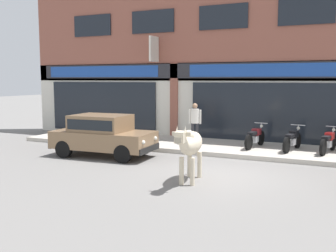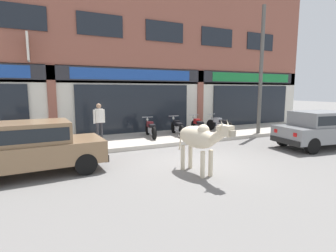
% 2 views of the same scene
% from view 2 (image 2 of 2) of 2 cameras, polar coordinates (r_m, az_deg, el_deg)
% --- Properties ---
extents(ground_plane, '(90.00, 90.00, 0.00)m').
position_cam_2_polar(ground_plane, '(8.67, 4.82, -7.60)').
color(ground_plane, slate).
extents(sidewalk, '(19.00, 3.21, 0.16)m').
position_cam_2_polar(sidewalk, '(12.00, -4.49, -2.84)').
color(sidewalk, '#B7AFA3').
rests_on(sidewalk, ground).
extents(shop_building, '(23.00, 1.40, 8.74)m').
position_cam_2_polar(shop_building, '(13.66, -7.66, 15.56)').
color(shop_building, '#8E5142').
rests_on(shop_building, ground).
extents(cow, '(0.72, 2.15, 1.61)m').
position_cam_2_polar(cow, '(7.19, 6.73, -2.63)').
color(cow, beige).
rests_on(cow, ground).
extents(car_0, '(3.75, 2.05, 1.46)m').
position_cam_2_polar(car_0, '(12.04, 30.19, -0.32)').
color(car_0, black).
rests_on(car_0, ground).
extents(car_1, '(3.67, 1.76, 1.46)m').
position_cam_2_polar(car_1, '(8.02, -26.97, -3.74)').
color(car_1, black).
rests_on(car_1, ground).
extents(motorcycle_0, '(0.58, 1.80, 0.88)m').
position_cam_2_polar(motorcycle_0, '(11.97, -3.81, -0.59)').
color(motorcycle_0, black).
rests_on(motorcycle_0, sidewalk).
extents(motorcycle_1, '(0.61, 1.80, 0.88)m').
position_cam_2_polar(motorcycle_1, '(12.48, 2.03, -0.23)').
color(motorcycle_1, black).
rests_on(motorcycle_1, sidewalk).
extents(motorcycle_2, '(0.64, 1.79, 0.88)m').
position_cam_2_polar(motorcycle_2, '(13.10, 6.52, 0.11)').
color(motorcycle_2, black).
rests_on(motorcycle_2, sidewalk).
extents(motorcycle_3, '(0.55, 1.80, 0.88)m').
position_cam_2_polar(motorcycle_3, '(13.82, 11.10, 0.42)').
color(motorcycle_3, black).
rests_on(motorcycle_3, sidewalk).
extents(pedestrian, '(0.49, 0.32, 1.60)m').
position_cam_2_polar(pedestrian, '(11.08, -14.76, 1.59)').
color(pedestrian, '#2D2D33').
rests_on(pedestrian, sidewalk).
extents(utility_pole, '(0.18, 0.18, 6.11)m').
position_cam_2_polar(utility_pole, '(13.74, 19.60, 11.22)').
color(utility_pole, '#595651').
rests_on(utility_pole, sidewalk).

